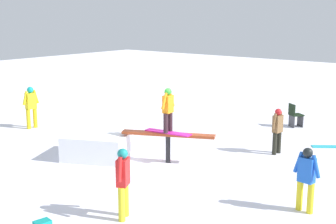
{
  "coord_description": "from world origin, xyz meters",
  "views": [
    {
      "loc": [
        7.93,
        -9.96,
        4.17
      ],
      "look_at": [
        0.0,
        0.0,
        1.47
      ],
      "focal_mm": 50.0,
      "sensor_mm": 36.0,
      "label": 1
    }
  ],
  "objects_px": {
    "loose_snowboard_cyan": "(333,147)",
    "folding_chair": "(295,116)",
    "bystander_brown": "(277,129)",
    "rail_feature": "(168,137)",
    "bystander_red": "(123,180)",
    "bystander_yellow": "(31,105)",
    "main_rider_on_rail": "(168,111)",
    "bystander_blue": "(306,176)"
  },
  "relations": [
    {
      "from": "rail_feature",
      "to": "bystander_yellow",
      "type": "distance_m",
      "value": 6.47
    },
    {
      "from": "rail_feature",
      "to": "bystander_red",
      "type": "height_order",
      "value": "bystander_red"
    },
    {
      "from": "bystander_yellow",
      "to": "bystander_blue",
      "type": "distance_m",
      "value": 10.88
    },
    {
      "from": "bystander_brown",
      "to": "bystander_red",
      "type": "bearing_deg",
      "value": 1.78
    },
    {
      "from": "bystander_blue",
      "to": "loose_snowboard_cyan",
      "type": "height_order",
      "value": "bystander_blue"
    },
    {
      "from": "main_rider_on_rail",
      "to": "bystander_brown",
      "type": "height_order",
      "value": "main_rider_on_rail"
    },
    {
      "from": "bystander_brown",
      "to": "bystander_yellow",
      "type": "height_order",
      "value": "bystander_yellow"
    },
    {
      "from": "rail_feature",
      "to": "bystander_yellow",
      "type": "bearing_deg",
      "value": 154.03
    },
    {
      "from": "rail_feature",
      "to": "main_rider_on_rail",
      "type": "distance_m",
      "value": 0.75
    },
    {
      "from": "rail_feature",
      "to": "bystander_red",
      "type": "distance_m",
      "value": 3.82
    },
    {
      "from": "bystander_yellow",
      "to": "bystander_blue",
      "type": "xyz_separation_m",
      "value": [
        10.84,
        -0.86,
        -0.07
      ]
    },
    {
      "from": "main_rider_on_rail",
      "to": "bystander_red",
      "type": "distance_m",
      "value": 3.87
    },
    {
      "from": "bystander_brown",
      "to": "bystander_blue",
      "type": "relative_size",
      "value": 0.98
    },
    {
      "from": "main_rider_on_rail",
      "to": "bystander_red",
      "type": "xyz_separation_m",
      "value": [
        1.59,
        -3.47,
        -0.64
      ]
    },
    {
      "from": "bystander_red",
      "to": "bystander_yellow",
      "type": "xyz_separation_m",
      "value": [
        -8.06,
        3.52,
        0.02
      ]
    },
    {
      "from": "bystander_brown",
      "to": "loose_snowboard_cyan",
      "type": "bearing_deg",
      "value": 154.49
    },
    {
      "from": "bystander_blue",
      "to": "folding_chair",
      "type": "relative_size",
      "value": 1.61
    },
    {
      "from": "bystander_brown",
      "to": "folding_chair",
      "type": "xyz_separation_m",
      "value": [
        -0.99,
        3.58,
        -0.37
      ]
    },
    {
      "from": "rail_feature",
      "to": "bystander_yellow",
      "type": "xyz_separation_m",
      "value": [
        -6.46,
        0.05,
        0.13
      ]
    },
    {
      "from": "rail_feature",
      "to": "main_rider_on_rail",
      "type": "xyz_separation_m",
      "value": [
        0.0,
        0.0,
        0.75
      ]
    },
    {
      "from": "rail_feature",
      "to": "bystander_blue",
      "type": "distance_m",
      "value": 4.45
    },
    {
      "from": "main_rider_on_rail",
      "to": "bystander_brown",
      "type": "relative_size",
      "value": 1.02
    },
    {
      "from": "bystander_red",
      "to": "folding_chair",
      "type": "height_order",
      "value": "bystander_red"
    },
    {
      "from": "bystander_yellow",
      "to": "loose_snowboard_cyan",
      "type": "distance_m",
      "value": 10.61
    },
    {
      "from": "loose_snowboard_cyan",
      "to": "folding_chair",
      "type": "bearing_deg",
      "value": -77.22
    },
    {
      "from": "main_rider_on_rail",
      "to": "folding_chair",
      "type": "xyz_separation_m",
      "value": [
        1.05,
        6.29,
        -1.07
      ]
    },
    {
      "from": "bystander_blue",
      "to": "folding_chair",
      "type": "distance_m",
      "value": 7.85
    },
    {
      "from": "main_rider_on_rail",
      "to": "bystander_blue",
      "type": "xyz_separation_m",
      "value": [
        4.38,
        -0.81,
        -0.69
      ]
    },
    {
      "from": "main_rider_on_rail",
      "to": "bystander_brown",
      "type": "xyz_separation_m",
      "value": [
        2.04,
        2.71,
        -0.7
      ]
    },
    {
      "from": "rail_feature",
      "to": "main_rider_on_rail",
      "type": "relative_size",
      "value": 1.78
    },
    {
      "from": "bystander_red",
      "to": "bystander_brown",
      "type": "xyz_separation_m",
      "value": [
        0.45,
        6.18,
        -0.06
      ]
    },
    {
      "from": "rail_feature",
      "to": "bystander_red",
      "type": "relative_size",
      "value": 1.68
    },
    {
      "from": "folding_chair",
      "to": "main_rider_on_rail",
      "type": "bearing_deg",
      "value": 116.25
    },
    {
      "from": "loose_snowboard_cyan",
      "to": "folding_chair",
      "type": "relative_size",
      "value": 1.49
    },
    {
      "from": "bystander_red",
      "to": "bystander_blue",
      "type": "distance_m",
      "value": 3.86
    },
    {
      "from": "bystander_brown",
      "to": "folding_chair",
      "type": "distance_m",
      "value": 3.73
    },
    {
      "from": "loose_snowboard_cyan",
      "to": "folding_chair",
      "type": "distance_m",
      "value": 2.78
    },
    {
      "from": "rail_feature",
      "to": "folding_chair",
      "type": "distance_m",
      "value": 6.38
    },
    {
      "from": "loose_snowboard_cyan",
      "to": "main_rider_on_rail",
      "type": "bearing_deg",
      "value": 18.71
    },
    {
      "from": "rail_feature",
      "to": "bystander_brown",
      "type": "bearing_deg",
      "value": 27.5
    },
    {
      "from": "rail_feature",
      "to": "bystander_red",
      "type": "xyz_separation_m",
      "value": [
        1.59,
        -3.47,
        0.11
      ]
    },
    {
      "from": "bystander_brown",
      "to": "rail_feature",
      "type": "bearing_deg",
      "value": -31.07
    }
  ]
}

